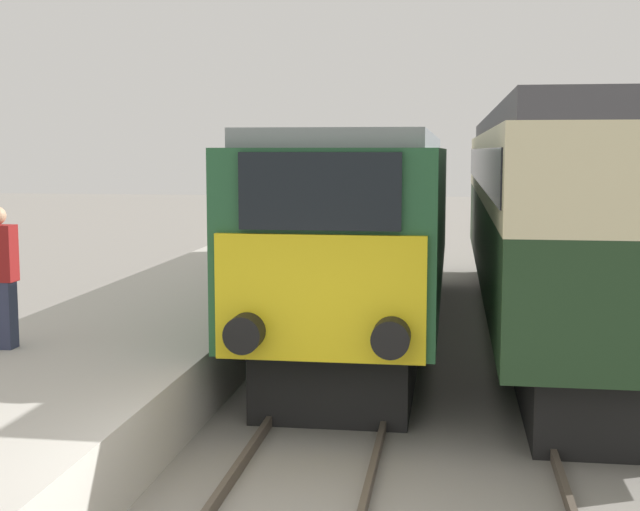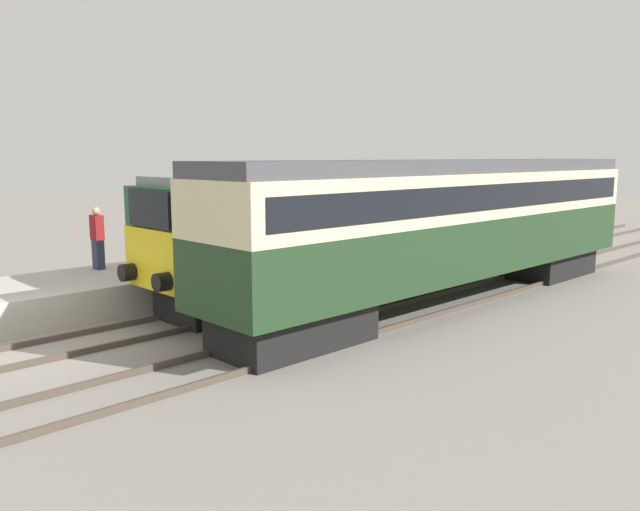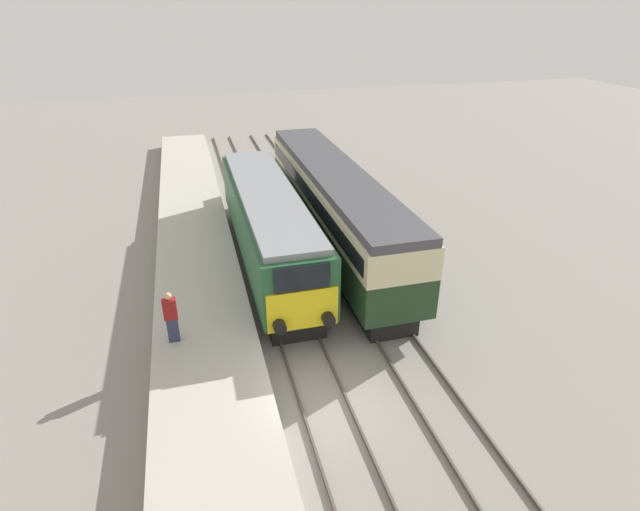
# 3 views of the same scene
# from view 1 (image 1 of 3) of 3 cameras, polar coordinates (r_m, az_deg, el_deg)

# --- Properties ---
(platform_left) EXTENTS (3.50, 50.00, 0.88)m
(platform_left) POSITION_cam_1_polar(r_m,az_deg,el_deg) (16.33, -8.86, -3.99)
(platform_left) COLOR #B7B2A8
(platform_left) RESTS_ON ground_plane
(rails_near_track) EXTENTS (1.51, 60.00, 0.14)m
(rails_near_track) POSITION_cam_1_polar(r_m,az_deg,el_deg) (12.86, 1.42, -8.54)
(rails_near_track) COLOR #4C4238
(rails_near_track) RESTS_ON ground_plane
(rails_far_track) EXTENTS (1.50, 60.00, 0.14)m
(rails_far_track) POSITION_cam_1_polar(r_m,az_deg,el_deg) (12.91, 16.76, -8.77)
(rails_far_track) COLOR #4C4238
(rails_far_track) RESTS_ON ground_plane
(locomotive) EXTENTS (2.70, 13.77, 3.73)m
(locomotive) POSITION_cam_1_polar(r_m,az_deg,el_deg) (16.91, 3.30, 2.07)
(locomotive) COLOR black
(locomotive) RESTS_ON ground_plane
(passenger_carriage) EXTENTS (2.75, 16.60, 4.13)m
(passenger_carriage) POSITION_cam_1_polar(r_m,az_deg,el_deg) (17.93, 14.51, 3.43)
(passenger_carriage) COLOR black
(passenger_carriage) RESTS_ON ground_plane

